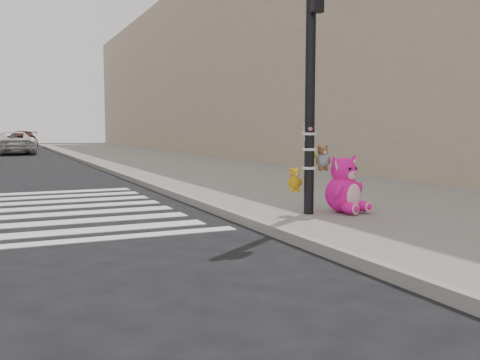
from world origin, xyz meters
name	(u,v)px	position (x,y,z in m)	size (l,w,h in m)	color
ground	(195,263)	(0.00, 0.00, 0.00)	(120.00, 120.00, 0.00)	black
sidewalk_near	(238,175)	(5.00, 10.00, 0.07)	(7.00, 80.00, 0.14)	slate
curb_edge	(131,179)	(1.55, 10.00, 0.07)	(0.12, 80.00, 0.15)	gray
bld_near	(256,63)	(10.50, 20.00, 5.00)	(5.00, 60.00, 10.00)	tan
signal_pole	(310,113)	(2.61, 1.81, 1.78)	(0.70, 0.48, 4.00)	black
pink_bunny	(345,189)	(3.21, 1.67, 0.54)	(0.76, 0.84, 0.97)	#FF159F
red_teddy	(352,205)	(3.40, 1.72, 0.24)	(0.14, 0.09, 0.20)	maroon
car_white_near	(14,143)	(-1.13, 30.58, 0.70)	(2.33, 5.05, 1.40)	silver
car_maroon_near	(21,140)	(-0.29, 41.69, 0.71)	(2.00, 4.92, 1.43)	#531D17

